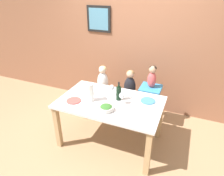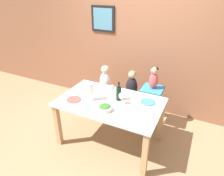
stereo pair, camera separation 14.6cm
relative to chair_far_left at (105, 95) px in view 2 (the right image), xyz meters
The scene contains 17 objects.
ground_plane 0.89m from the chair_far_left, 57.35° to the right, with size 14.00×14.00×0.00m, color #9E7A56.
wall_back 1.18m from the chair_far_left, 51.48° to the left, with size 10.00×0.09×2.70m.
dining_table 0.83m from the chair_far_left, 57.35° to the right, with size 1.46×0.90×0.73m.
chair_far_left is the anchor object (origin of this frame).
chair_far_center 0.51m from the chair_far_left, ahead, with size 0.39×0.40×0.46m.
chair_right_highchair 0.88m from the chair_far_left, ahead, with size 0.33×0.34×0.72m.
person_child_left 0.32m from the chair_far_left, 90.00° to the left, with size 0.20×0.16×0.50m.
person_child_center 0.60m from the chair_far_left, ahead, with size 0.20×0.16×0.50m.
person_baby_right 1.02m from the chair_far_left, ahead, with size 0.14×0.12×0.37m.
wine_bottle 0.90m from the chair_far_left, 47.95° to the right, with size 0.07×0.07×0.28m.
paper_towel_roll 0.91m from the chair_far_left, 77.79° to the right, with size 0.10×0.10×0.27m.
wine_glass_near 1.02m from the chair_far_left, 48.08° to the right, with size 0.07×0.07×0.17m.
wine_glass_far 0.79m from the chair_far_left, 52.54° to the right, with size 0.07×0.07×0.17m.
salad_bowl_large 1.09m from the chair_far_left, 62.38° to the right, with size 0.19×0.19×0.08m.
dinner_plate_front_left 0.93m from the chair_far_left, 93.39° to the right, with size 0.21×0.21×0.01m.
dinner_plate_back_left 0.58m from the chair_far_left, 81.65° to the right, with size 0.21×0.21×0.01m.
dinner_plate_back_right 1.09m from the chair_far_left, 26.53° to the right, with size 0.21×0.21×0.01m.
Camera 2 is at (1.09, -2.17, 2.20)m, focal length 32.00 mm.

